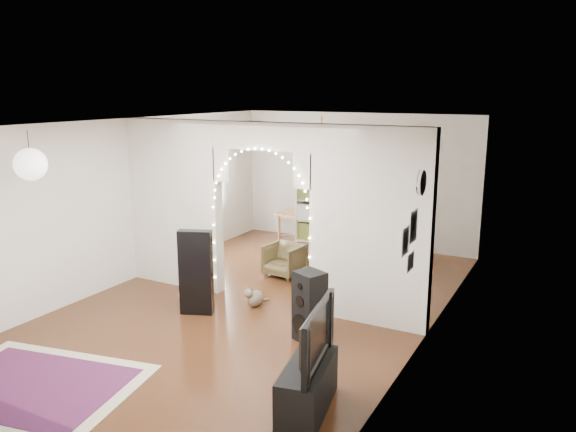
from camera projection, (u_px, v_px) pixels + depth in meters
The scene contains 25 objects.
floor at pixel (264, 300), 8.57m from camera, with size 7.50×7.50×0.00m, color black.
ceiling at pixel (263, 122), 7.98m from camera, with size 5.00×7.50×0.02m, color white.
wall_back at pixel (356, 179), 11.51m from camera, with size 5.00×0.02×2.70m, color silver.
wall_front at pixel (52, 294), 5.05m from camera, with size 5.00×0.02×2.70m, color silver.
wall_left at pixel (136, 199), 9.43m from camera, with size 0.02×7.50×2.70m, color silver.
wall_right at pixel (433, 234), 7.13m from camera, with size 0.02×7.50×2.70m, color silver.
divider_wall at pixel (264, 209), 8.26m from camera, with size 5.00×0.20×2.70m.
fairy_lights at pixel (259, 203), 8.12m from camera, with size 1.64×0.04×1.60m, color #FFEABF, non-canonical shape.
window at pixel (201, 176), 10.93m from camera, with size 0.04×1.20×1.40m, color white.
wall_clock at pixel (422, 183), 6.46m from camera, with size 0.31×0.31×0.03m, color white.
picture_frames at pixel (410, 241), 6.24m from camera, with size 0.02×0.50×0.70m, color white, non-canonical shape.
paper_lantern at pixel (31, 164), 6.89m from camera, with size 0.40×0.40×0.40m, color white.
ceiling_fan at pixel (321, 134), 9.77m from camera, with size 1.10×1.10×0.30m, color #C58141, non-canonical shape.
area_rug at pixel (32, 386), 6.07m from camera, with size 2.22×1.67×0.02m, color maroon.
guitar_case at pixel (196, 273), 7.95m from camera, with size 0.47×0.16×1.23m, color black.
acoustic_guitar at pixel (188, 285), 8.14m from camera, with size 0.36×0.24×0.85m.
tabby_cat at pixel (254, 298), 8.32m from camera, with size 0.29×0.49×0.32m.
floor_speaker at pixel (309, 307), 7.11m from camera, with size 0.45×0.43×0.92m.
media_console at pixel (307, 387), 5.59m from camera, with size 0.40×1.00×0.50m, color black.
tv at pixel (308, 335), 5.46m from camera, with size 1.07×0.14×0.62m, color black.
bookcase at pixel (337, 223), 10.18m from camera, with size 1.54×0.39×1.58m, color #C9BB92.
dining_table at pixel (310, 217), 11.12m from camera, with size 1.28×0.93×0.76m.
flower_vase at pixel (310, 209), 11.08m from camera, with size 0.18×0.18×0.19m, color silver.
dining_chair_left at pixel (284, 260), 9.68m from camera, with size 0.59×0.61×0.56m, color brown.
dining_chair_right at pixel (335, 268), 9.40m from camera, with size 0.48×0.50×0.45m, color brown.
Camera 1 is at (4.12, -6.96, 3.14)m, focal length 35.00 mm.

